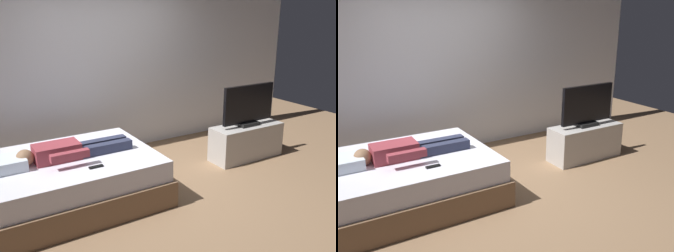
{
  "view_description": "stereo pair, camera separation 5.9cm",
  "coord_description": "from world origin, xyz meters",
  "views": [
    {
      "loc": [
        -1.99,
        -3.42,
        2.1
      ],
      "look_at": [
        0.37,
        0.41,
        0.69
      ],
      "focal_mm": 39.88,
      "sensor_mm": 36.0,
      "label": 1
    },
    {
      "loc": [
        -1.94,
        -3.45,
        2.1
      ],
      "look_at": [
        0.37,
        0.41,
        0.69
      ],
      "focal_mm": 39.88,
      "sensor_mm": 36.0,
      "label": 2
    }
  ],
  "objects": [
    {
      "name": "ground_plane",
      "position": [
        0.0,
        0.0,
        0.0
      ],
      "size": [
        10.0,
        10.0,
        0.0
      ],
      "primitive_type": "plane",
      "color": "#8C6B4C"
    },
    {
      "name": "back_wall",
      "position": [
        0.4,
        1.73,
        1.4
      ],
      "size": [
        6.4,
        0.1,
        2.8
      ],
      "primitive_type": "cube",
      "color": "silver",
      "rests_on": "ground"
    },
    {
      "name": "bed",
      "position": [
        -0.95,
        0.41,
        0.26
      ],
      "size": [
        1.98,
        1.48,
        0.54
      ],
      "color": "brown",
      "rests_on": "ground"
    },
    {
      "name": "pillow",
      "position": [
        -1.62,
        0.41,
        0.6
      ],
      "size": [
        0.48,
        0.34,
        0.12
      ],
      "primitive_type": "cube",
      "color": "white",
      "rests_on": "bed"
    },
    {
      "name": "person",
      "position": [
        -0.92,
        0.39,
        0.62
      ],
      "size": [
        1.26,
        0.46,
        0.18
      ],
      "color": "#993842",
      "rests_on": "bed"
    },
    {
      "name": "remote",
      "position": [
        -0.77,
        -0.01,
        0.55
      ],
      "size": [
        0.15,
        0.04,
        0.02
      ],
      "primitive_type": "cube",
      "color": "black",
      "rests_on": "bed"
    },
    {
      "name": "tv_stand",
      "position": [
        1.68,
        0.36,
        0.25
      ],
      "size": [
        1.1,
        0.4,
        0.5
      ],
      "primitive_type": "cube",
      "color": "#B7B2AD",
      "rests_on": "ground"
    },
    {
      "name": "tv",
      "position": [
        1.68,
        0.36,
        0.78
      ],
      "size": [
        0.88,
        0.2,
        0.59
      ],
      "color": "black",
      "rests_on": "tv_stand"
    }
  ]
}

